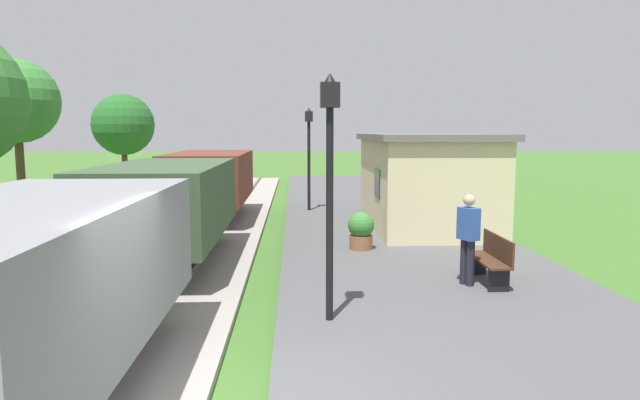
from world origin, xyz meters
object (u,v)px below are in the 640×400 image
(person_waiting, at_px, (468,236))
(station_hut, at_px, (425,180))
(potted_planter, at_px, (361,230))
(freight_train, at_px, (166,208))
(bench_down_platform, at_px, (391,194))
(tree_field_distant, at_px, (123,125))
(lamp_post_near, at_px, (330,152))
(lamp_post_far, at_px, (309,140))
(tree_field_left, at_px, (16,102))
(bench_near_hut, at_px, (491,258))

(person_waiting, bearing_deg, station_hut, -122.74)
(potted_planter, bearing_deg, freight_train, -171.38)
(station_hut, relative_size, bench_down_platform, 3.87)
(freight_train, relative_size, bench_down_platform, 12.93)
(station_hut, bearing_deg, bench_down_platform, 92.22)
(person_waiting, height_order, tree_field_distant, tree_field_distant)
(potted_planter, bearing_deg, station_hut, 53.10)
(station_hut, bearing_deg, freight_train, -151.23)
(freight_train, xyz_separation_m, station_hut, (6.80, 3.73, 0.26))
(tree_field_distant, bearing_deg, lamp_post_near, -65.61)
(station_hut, relative_size, tree_field_distant, 1.17)
(station_hut, distance_m, lamp_post_far, 5.13)
(freight_train, bearing_deg, station_hut, 28.77)
(bench_down_platform, height_order, tree_field_distant, tree_field_distant)
(person_waiting, xyz_separation_m, tree_field_left, (-12.62, 9.41, 2.91))
(lamp_post_far, height_order, tree_field_distant, tree_field_distant)
(freight_train, relative_size, potted_planter, 21.18)
(lamp_post_far, relative_size, tree_field_distant, 0.75)
(person_waiting, height_order, lamp_post_far, lamp_post_far)
(bench_near_hut, height_order, lamp_post_far, lamp_post_far)
(bench_near_hut, height_order, potted_planter, potted_planter)
(lamp_post_near, bearing_deg, lamp_post_far, 90.00)
(station_hut, bearing_deg, lamp_post_far, 132.55)
(bench_near_hut, relative_size, bench_down_platform, 1.00)
(potted_planter, bearing_deg, tree_field_left, 150.65)
(station_hut, relative_size, person_waiting, 3.39)
(freight_train, bearing_deg, bench_down_platform, 52.07)
(person_waiting, bearing_deg, tree_field_distant, -83.62)
(lamp_post_near, distance_m, tree_field_distant, 21.94)
(lamp_post_far, bearing_deg, potted_planter, -80.81)
(freight_train, bearing_deg, person_waiting, -22.46)
(tree_field_distant, bearing_deg, person_waiting, -57.12)
(freight_train, bearing_deg, lamp_post_far, 65.24)
(tree_field_left, bearing_deg, potted_planter, -29.35)
(bench_near_hut, distance_m, tree_field_left, 16.43)
(potted_planter, distance_m, tree_field_left, 13.08)
(lamp_post_near, bearing_deg, bench_near_hut, 31.03)
(freight_train, relative_size, tree_field_left, 3.50)
(bench_near_hut, bearing_deg, tree_field_distant, 124.16)
(bench_down_platform, relative_size, lamp_post_far, 0.41)
(bench_near_hut, distance_m, tree_field_distant, 21.99)
(tree_field_left, bearing_deg, lamp_post_far, 3.09)
(lamp_post_far, bearing_deg, tree_field_left, -176.91)
(freight_train, distance_m, lamp_post_near, 5.69)
(bench_near_hut, xyz_separation_m, tree_field_distant, (-12.25, 18.05, 2.71))
(bench_down_platform, relative_size, lamp_post_near, 0.41)
(bench_near_hut, relative_size, person_waiting, 0.88)
(station_hut, distance_m, bench_down_platform, 4.85)
(person_waiting, bearing_deg, freight_train, -48.96)
(station_hut, xyz_separation_m, person_waiting, (-0.69, -6.26, -0.47))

